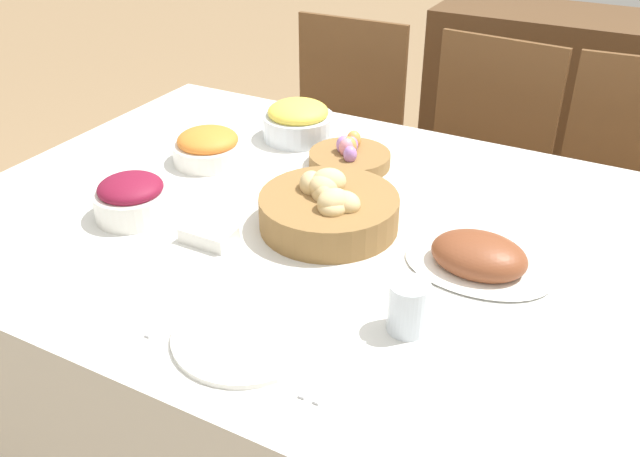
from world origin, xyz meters
TOP-DOWN VIEW (x-y plane):
  - dining_table at (0.00, 0.00)m, footprint 1.76×1.19m
  - chair_far_left at (-0.48, 0.91)m, footprint 0.43×0.43m
  - chair_far_right at (0.51, 0.91)m, footprint 0.45×0.45m
  - chair_far_center at (0.04, 0.91)m, footprint 0.46×0.46m
  - sideboard at (0.27, 1.67)m, footprint 1.26×0.44m
  - bread_basket at (-0.03, -0.01)m, footprint 0.30×0.30m
  - egg_basket at (-0.13, 0.28)m, footprint 0.21×0.21m
  - ham_platter at (0.30, -0.02)m, footprint 0.29×0.20m
  - beet_salad_bowl at (-0.44, -0.18)m, footprint 0.17×0.17m
  - pineapple_bowl at (-0.33, 0.37)m, footprint 0.20×0.20m
  - carrot_bowl at (-0.46, 0.13)m, footprint 0.18×0.18m
  - dinner_plate at (0.01, -0.41)m, footprint 0.25×0.25m
  - fork at (-0.14, -0.41)m, footprint 0.01×0.16m
  - knife at (0.17, -0.41)m, footprint 0.01×0.16m
  - spoon at (0.20, -0.41)m, footprint 0.01×0.16m
  - drinking_cup at (0.25, -0.26)m, footprint 0.07×0.07m
  - butter_dish at (-0.22, -0.19)m, footprint 0.11×0.07m

SIDE VIEW (x-z plane):
  - dining_table at x=0.00m, z-range 0.00..0.74m
  - sideboard at x=0.27m, z-range 0.00..0.86m
  - chair_far_left at x=-0.48m, z-range 0.04..0.94m
  - chair_far_right at x=0.51m, z-range 0.04..0.94m
  - chair_far_center at x=0.04m, z-range 0.04..0.94m
  - fork at x=-0.14m, z-range 0.74..0.74m
  - knife at x=0.17m, z-range 0.74..0.74m
  - spoon at x=0.20m, z-range 0.74..0.74m
  - dinner_plate at x=0.01m, z-range 0.74..0.75m
  - butter_dish at x=-0.22m, z-range 0.74..0.77m
  - egg_basket at x=-0.13m, z-range 0.72..0.80m
  - ham_platter at x=0.30m, z-range 0.72..0.80m
  - carrot_bowl at x=-0.46m, z-range 0.74..0.82m
  - beet_salad_bowl at x=-0.44m, z-range 0.74..0.83m
  - bread_basket at x=-0.03m, z-range 0.72..0.85m
  - drinking_cup at x=0.25m, z-range 0.74..0.83m
  - pineapple_bowl at x=-0.33m, z-range 0.74..0.84m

